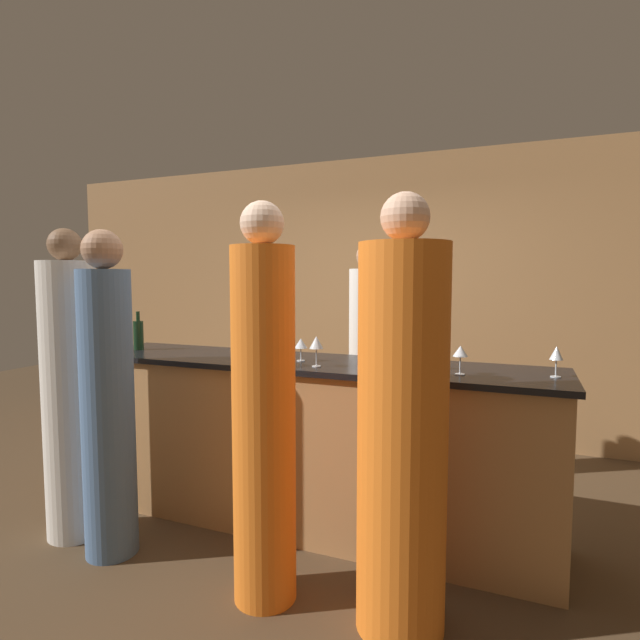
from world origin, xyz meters
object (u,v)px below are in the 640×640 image
object	(u,v)px
guest_1	(71,394)
guest_2	(402,432)
wine_bottle_0	(138,335)
bartender	(368,370)
guest_3	(108,402)
guest_0	(264,416)

from	to	relation	value
guest_1	guest_2	size ratio (longest dim) A/B	0.96
wine_bottle_0	bartender	bearing A→B (deg)	30.45
guest_3	guest_0	bearing A→B (deg)	-1.35
guest_0	guest_2	size ratio (longest dim) A/B	1.00
bartender	wine_bottle_0	distance (m)	1.74
bartender	guest_1	distance (m)	2.08
guest_1	guest_2	bearing A→B (deg)	-1.48
guest_1	wine_bottle_0	distance (m)	0.71
guest_2	wine_bottle_0	size ratio (longest dim) A/B	6.99
bartender	guest_0	bearing A→B (deg)	88.58
guest_0	guest_3	size ratio (longest dim) A/B	1.05
bartender	guest_3	distance (m)	1.91
guest_3	wine_bottle_0	xyz separation A→B (m)	(-0.42, 0.72, 0.29)
bartender	wine_bottle_0	world-z (taller)	bartender
guest_2	guest_1	bearing A→B (deg)	178.52
guest_1	bartender	bearing A→B (deg)	46.68
guest_1	wine_bottle_0	world-z (taller)	guest_1
guest_1	guest_2	xyz separation A→B (m)	(2.05, -0.05, 0.02)
guest_3	guest_1	bearing A→B (deg)	168.09
guest_0	guest_1	size ratio (longest dim) A/B	1.03
guest_1	guest_0	bearing A→B (deg)	-4.22
guest_0	wine_bottle_0	bearing A→B (deg)	152.54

